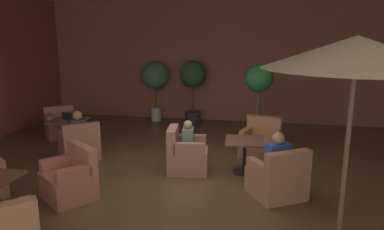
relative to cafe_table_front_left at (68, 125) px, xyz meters
The scene contains 19 objects.
ground_plane 3.64m from the cafe_table_front_left, 23.66° to the right, with size 11.29×10.09×0.02m, color brown.
wall_back_brick 5.04m from the cafe_table_front_left, 47.20° to the left, with size 11.29×0.08×3.83m, color #9E5E47.
cafe_table_front_left is the anchor object (origin of this frame).
armchair_front_left_north 1.08m from the cafe_table_front_left, 130.54° to the left, with size 1.10×1.10×0.80m.
armchair_front_left_east 1.09m from the cafe_table_front_left, 47.88° to the right, with size 1.05×1.05×0.85m.
cafe_table_front_right 4.46m from the cafe_table_front_left, 12.03° to the right, with size 0.81×0.81×0.68m.
armchair_front_right_north 3.38m from the cafe_table_front_left, 18.57° to the right, with size 0.87×0.80×0.91m.
armchair_front_right_east 5.34m from the cafe_table_front_left, 21.15° to the right, with size 1.09×1.08×0.88m.
armchair_front_right_south 4.69m from the cafe_table_front_left, ahead, with size 0.98×0.96×0.87m.
armchair_mid_center_east 3.06m from the cafe_table_front_left, 59.77° to the right, with size 1.08×1.07×0.89m.
patio_umbrella_tall_red 6.85m from the cafe_table_front_left, 29.69° to the right, with size 2.21×2.21×2.70m.
potted_tree_left_corner 4.79m from the cafe_table_front_left, 13.41° to the left, with size 0.71×0.71×2.04m.
potted_tree_mid_left 3.44m from the cafe_table_front_left, 66.41° to the left, with size 0.86×0.86×1.91m.
potted_tree_mid_right 4.04m from the cafe_table_front_left, 49.80° to the left, with size 0.82×0.82×1.95m.
patron_blue_shirt 5.30m from the cafe_table_front_left, 20.86° to the right, with size 0.43×0.37×0.68m.
patron_by_window 1.03m from the cafe_table_front_left, 47.88° to the right, with size 0.41×0.40×0.67m.
patron_with_friend 3.42m from the cafe_table_front_left, 18.24° to the right, with size 0.25×0.35×0.61m.
iced_drink_cup 0.20m from the cafe_table_front_left, 54.98° to the left, with size 0.08×0.08×0.11m, color white.
open_laptop 0.19m from the cafe_table_front_left, 16.82° to the right, with size 0.34×0.27×0.20m.
Camera 1 is at (1.32, -6.30, 2.69)m, focal length 33.19 mm.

